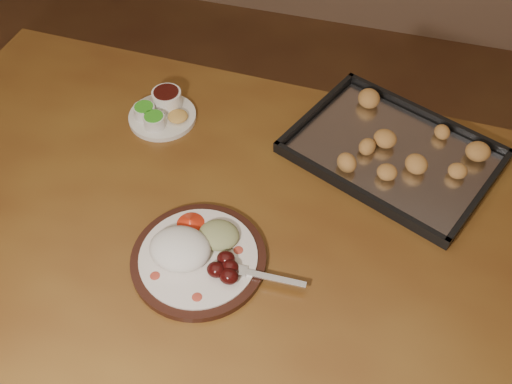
% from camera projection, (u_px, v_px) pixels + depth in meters
% --- Properties ---
extents(ground, '(4.00, 4.00, 0.00)m').
position_uv_depth(ground, '(138.00, 379.00, 1.72)').
color(ground, brown).
rests_on(ground, ground).
extents(dining_table, '(1.53, 0.95, 0.75)m').
position_uv_depth(dining_table, '(219.00, 242.00, 1.25)').
color(dining_table, brown).
rests_on(dining_table, ground).
extents(dinner_plate, '(0.34, 0.26, 0.06)m').
position_uv_depth(dinner_plate, '(196.00, 253.00, 1.09)').
color(dinner_plate, black).
rests_on(dinner_plate, dining_table).
extents(condiment_saucer, '(0.16, 0.16, 0.05)m').
position_uv_depth(condiment_saucer, '(162.00, 111.00, 1.35)').
color(condiment_saucer, silver).
rests_on(condiment_saucer, dining_table).
extents(baking_tray, '(0.52, 0.46, 0.04)m').
position_uv_depth(baking_tray, '(393.00, 151.00, 1.27)').
color(baking_tray, black).
rests_on(baking_tray, dining_table).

